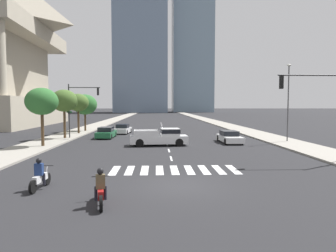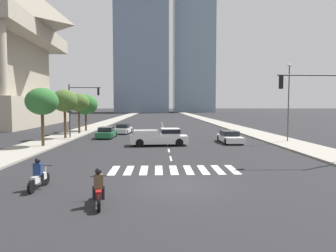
{
  "view_description": "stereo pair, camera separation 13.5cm",
  "coord_description": "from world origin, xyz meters",
  "px_view_note": "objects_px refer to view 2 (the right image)",
  "views": [
    {
      "loc": [
        -1.1,
        -14.57,
        3.89
      ],
      "look_at": [
        0.0,
        13.59,
        2.0
      ],
      "focal_mm": 32.53,
      "sensor_mm": 36.0,
      "label": 1
    },
    {
      "loc": [
        -0.97,
        -14.57,
        3.89
      ],
      "look_at": [
        0.0,
        13.59,
        2.0
      ],
      "focal_mm": 32.53,
      "sensor_mm": 36.0,
      "label": 2
    }
  ],
  "objects_px": {
    "traffic_signal_near": "(320,98)",
    "street_tree_fourth": "(86,105)",
    "pickup_truck": "(162,137)",
    "sedan_green_1": "(107,133)",
    "motorcycle_trailing": "(99,190)",
    "traffic_signal_far": "(80,102)",
    "motorcycle_lead": "(39,177)",
    "street_tree_second": "(65,101)",
    "street_lamp_east": "(289,97)",
    "sedan_white_0": "(123,129)",
    "street_tree_nearest": "(42,102)",
    "street_tree_third": "(79,103)",
    "sedan_white_2": "(230,137)"
  },
  "relations": [
    {
      "from": "motorcycle_lead",
      "to": "street_tree_third",
      "type": "distance_m",
      "value": 28.31
    },
    {
      "from": "motorcycle_lead",
      "to": "sedan_green_1",
      "type": "xyz_separation_m",
      "value": [
        -0.61,
        22.58,
        0.02
      ]
    },
    {
      "from": "sedan_white_0",
      "to": "sedan_white_2",
      "type": "relative_size",
      "value": 0.91
    },
    {
      "from": "motorcycle_trailing",
      "to": "traffic_signal_far",
      "type": "relative_size",
      "value": 0.34
    },
    {
      "from": "street_lamp_east",
      "to": "street_tree_second",
      "type": "distance_m",
      "value": 24.76
    },
    {
      "from": "traffic_signal_far",
      "to": "sedan_green_1",
      "type": "bearing_deg",
      "value": 15.34
    },
    {
      "from": "traffic_signal_far",
      "to": "pickup_truck",
      "type": "bearing_deg",
      "value": -34.18
    },
    {
      "from": "street_tree_fourth",
      "to": "traffic_signal_far",
      "type": "bearing_deg",
      "value": -80.16
    },
    {
      "from": "street_tree_fourth",
      "to": "street_lamp_east",
      "type": "bearing_deg",
      "value": -30.07
    },
    {
      "from": "sedan_white_0",
      "to": "street_tree_second",
      "type": "bearing_deg",
      "value": 145.7
    },
    {
      "from": "pickup_truck",
      "to": "street_tree_second",
      "type": "bearing_deg",
      "value": 148.3
    },
    {
      "from": "pickup_truck",
      "to": "sedan_green_1",
      "type": "height_order",
      "value": "pickup_truck"
    },
    {
      "from": "traffic_signal_near",
      "to": "street_tree_nearest",
      "type": "distance_m",
      "value": 23.21
    },
    {
      "from": "motorcycle_lead",
      "to": "sedan_white_2",
      "type": "height_order",
      "value": "motorcycle_lead"
    },
    {
      "from": "sedan_white_2",
      "to": "motorcycle_trailing",
      "type": "bearing_deg",
      "value": -28.3
    },
    {
      "from": "motorcycle_lead",
      "to": "pickup_truck",
      "type": "bearing_deg",
      "value": -17.31
    },
    {
      "from": "sedan_white_2",
      "to": "traffic_signal_near",
      "type": "bearing_deg",
      "value": 14.11
    },
    {
      "from": "motorcycle_lead",
      "to": "street_tree_second",
      "type": "bearing_deg",
      "value": 17.43
    },
    {
      "from": "motorcycle_trailing",
      "to": "sedan_green_1",
      "type": "bearing_deg",
      "value": -2.33
    },
    {
      "from": "street_lamp_east",
      "to": "street_tree_fourth",
      "type": "xyz_separation_m",
      "value": [
        -24.44,
        14.15,
        -0.74
      ]
    },
    {
      "from": "traffic_signal_far",
      "to": "street_tree_third",
      "type": "height_order",
      "value": "traffic_signal_far"
    },
    {
      "from": "sedan_white_2",
      "to": "street_lamp_east",
      "type": "bearing_deg",
      "value": 87.58
    },
    {
      "from": "street_tree_nearest",
      "to": "sedan_green_1",
      "type": "bearing_deg",
      "value": 60.86
    },
    {
      "from": "pickup_truck",
      "to": "sedan_green_1",
      "type": "distance_m",
      "value": 9.73
    },
    {
      "from": "street_tree_second",
      "to": "street_tree_third",
      "type": "height_order",
      "value": "street_tree_second"
    },
    {
      "from": "sedan_white_0",
      "to": "street_tree_nearest",
      "type": "xyz_separation_m",
      "value": [
        -5.93,
        -13.91,
        3.65
      ]
    },
    {
      "from": "pickup_truck",
      "to": "street_tree_fourth",
      "type": "relative_size",
      "value": 1.04
    },
    {
      "from": "sedan_white_0",
      "to": "street_lamp_east",
      "type": "distance_m",
      "value": 21.94
    },
    {
      "from": "sedan_white_2",
      "to": "traffic_signal_near",
      "type": "height_order",
      "value": "traffic_signal_near"
    },
    {
      "from": "street_tree_second",
      "to": "street_tree_fourth",
      "type": "xyz_separation_m",
      "value": [
        -0.0,
        10.18,
        -0.39
      ]
    },
    {
      "from": "sedan_white_0",
      "to": "street_lamp_east",
      "type": "height_order",
      "value": "street_lamp_east"
    },
    {
      "from": "street_lamp_east",
      "to": "street_tree_second",
      "type": "bearing_deg",
      "value": 170.78
    },
    {
      "from": "traffic_signal_near",
      "to": "street_tree_fourth",
      "type": "height_order",
      "value": "traffic_signal_near"
    },
    {
      "from": "street_lamp_east",
      "to": "sedan_green_1",
      "type": "bearing_deg",
      "value": 165.22
    },
    {
      "from": "sedan_white_2",
      "to": "street_tree_third",
      "type": "height_order",
      "value": "street_tree_third"
    },
    {
      "from": "motorcycle_trailing",
      "to": "sedan_green_1",
      "type": "relative_size",
      "value": 0.46
    },
    {
      "from": "street_lamp_east",
      "to": "street_tree_nearest",
      "type": "bearing_deg",
      "value": -173.23
    },
    {
      "from": "traffic_signal_near",
      "to": "traffic_signal_far",
      "type": "height_order",
      "value": "traffic_signal_far"
    },
    {
      "from": "pickup_truck",
      "to": "sedan_white_0",
      "type": "relative_size",
      "value": 1.29
    },
    {
      "from": "sedan_white_0",
      "to": "traffic_signal_far",
      "type": "height_order",
      "value": "traffic_signal_far"
    },
    {
      "from": "street_tree_third",
      "to": "street_tree_fourth",
      "type": "bearing_deg",
      "value": 90.0
    },
    {
      "from": "street_tree_second",
      "to": "street_tree_fourth",
      "type": "bearing_deg",
      "value": 90.0
    },
    {
      "from": "sedan_green_1",
      "to": "street_tree_fourth",
      "type": "xyz_separation_m",
      "value": [
        -4.54,
        8.9,
        3.44
      ]
    },
    {
      "from": "street_tree_nearest",
      "to": "street_tree_fourth",
      "type": "height_order",
      "value": "street_tree_fourth"
    },
    {
      "from": "street_tree_fourth",
      "to": "sedan_white_0",
      "type": "bearing_deg",
      "value": -27.95
    },
    {
      "from": "sedan_green_1",
      "to": "street_tree_third",
      "type": "relative_size",
      "value": 0.86
    },
    {
      "from": "motorcycle_lead",
      "to": "sedan_white_0",
      "type": "distance_m",
      "value": 28.35
    },
    {
      "from": "motorcycle_trailing",
      "to": "sedan_white_0",
      "type": "height_order",
      "value": "motorcycle_trailing"
    },
    {
      "from": "sedan_white_2",
      "to": "sedan_white_0",
      "type": "bearing_deg",
      "value": -133.16
    },
    {
      "from": "street_tree_second",
      "to": "street_tree_fourth",
      "type": "height_order",
      "value": "street_tree_second"
    }
  ]
}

